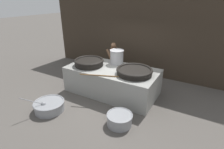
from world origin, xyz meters
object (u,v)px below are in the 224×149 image
prep_bowl_meat (120,119)px  prep_bowl_vegetables (49,106)px  cook (113,58)px  giant_wok_near (89,62)px  stock_pot (117,57)px  giant_wok_far (134,71)px

prep_bowl_meat → prep_bowl_vegetables: bearing=-167.6°
cook → prep_bowl_vegetables: (-0.43, -3.42, -0.66)m
giant_wok_near → stock_pot: stock_pot is taller
stock_pot → prep_bowl_vegetables: stock_pot is taller
giant_wok_near → stock_pot: bearing=40.8°
stock_pot → giant_wok_near: bearing=-139.2°
prep_bowl_vegetables → stock_pot: bearing=68.1°
giant_wok_near → stock_pot: (0.81, 0.70, 0.15)m
stock_pot → cook: cook is taller
prep_bowl_vegetables → prep_bowl_meat: size_ratio=1.59×
giant_wok_far → stock_pot: (-1.00, 0.62, 0.18)m
prep_bowl_vegetables → prep_bowl_meat: (2.27, 0.50, 0.01)m
giant_wok_far → stock_pot: stock_pot is taller
giant_wok_far → stock_pot: 1.19m
stock_pot → prep_bowl_vegetables: (-1.04, -2.60, -1.07)m
giant_wok_near → prep_bowl_meat: (2.04, -1.39, -0.90)m
prep_bowl_meat → cook: bearing=122.3°
giant_wok_near → cook: (0.20, 1.52, -0.26)m
giant_wok_near → prep_bowl_vegetables: size_ratio=0.94×
prep_bowl_vegetables → cook: bearing=82.9°
giant_wok_near → prep_bowl_vegetables: (-0.23, -1.89, -0.92)m
giant_wok_near → prep_bowl_meat: 2.63m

